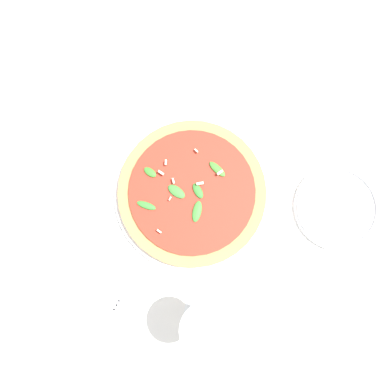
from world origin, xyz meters
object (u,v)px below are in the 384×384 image
pizza_arugula_main (192,193)px  fork (86,286)px  wine_glass (207,325)px  side_plate_white (337,207)px

pizza_arugula_main → fork: 0.27m
pizza_arugula_main → wine_glass: (0.14, -0.18, 0.10)m
fork → side_plate_white: (0.33, 0.39, 0.00)m
wine_glass → fork: (-0.22, -0.08, -0.11)m
fork → side_plate_white: size_ratio=1.29×
fork → side_plate_white: side_plate_white is taller
side_plate_white → pizza_arugula_main: bearing=-153.4°
wine_glass → pizza_arugula_main: bearing=128.1°
fork → pizza_arugula_main: bearing=71.2°
side_plate_white → wine_glass: bearing=-110.6°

